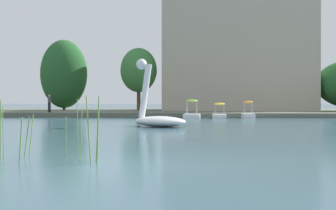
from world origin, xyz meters
The scene contains 12 objects.
ground_plane centered at (0.00, 0.00, 0.00)m, with size 501.31×501.31×0.00m, color #385966.
shore_bank_far centered at (0.00, 40.52, 0.21)m, with size 155.85×23.67×0.41m, color #5B6051.
swan_boat centered at (-1.49, 14.95, 0.68)m, with size 3.85×3.36×3.95m.
pedal_boat_orange centered at (4.96, 27.50, 0.43)m, with size 1.01×1.89×1.49m.
pedal_boat_yellow centered at (2.53, 27.42, 0.37)m, with size 1.25×2.28×1.34m.
pedal_boat_lime centered at (0.18, 27.30, 0.43)m, with size 1.45×2.32×1.61m.
tree_willow_overhanging centered at (-15.91, 42.40, 4.83)m, with size 6.05×5.93×8.61m.
tree_broadleaf_right centered at (-6.10, 38.73, 4.96)m, with size 4.96×4.90×7.06m.
person_on_path centered at (-13.62, 30.95, 1.30)m, with size 0.26×0.27×1.69m.
parked_van centered at (10.30, 42.35, 1.44)m, with size 4.84×2.46×1.90m.
apartment_block centered at (5.11, 43.20, 7.18)m, with size 16.93×11.69×13.54m, color #B2A893.
reed_clump_foreground centered at (-2.38, 0.58, 0.69)m, with size 2.70×1.42×1.58m.
Camera 1 is at (1.13, -9.81, 1.44)m, focal length 46.53 mm.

